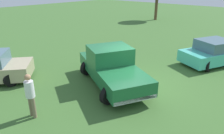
% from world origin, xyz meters
% --- Properties ---
extents(ground_plane, '(80.00, 80.00, 0.00)m').
position_xyz_m(ground_plane, '(0.00, 0.00, 0.00)').
color(ground_plane, '#3D662D').
extents(pickup_truck, '(3.90, 5.21, 1.80)m').
position_xyz_m(pickup_truck, '(-0.65, 1.06, 0.93)').
color(pickup_truck, black).
rests_on(pickup_truck, ground_plane).
extents(sedan_near, '(4.69, 3.50, 1.47)m').
position_xyz_m(sedan_near, '(5.57, -1.83, 0.67)').
color(sedan_near, black).
rests_on(sedan_near, ground_plane).
extents(person_visitor, '(0.32, 0.34, 1.69)m').
position_xyz_m(person_visitor, '(-4.58, 1.38, 0.95)').
color(person_visitor, '#7A6B51').
rests_on(person_visitor, ground_plane).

